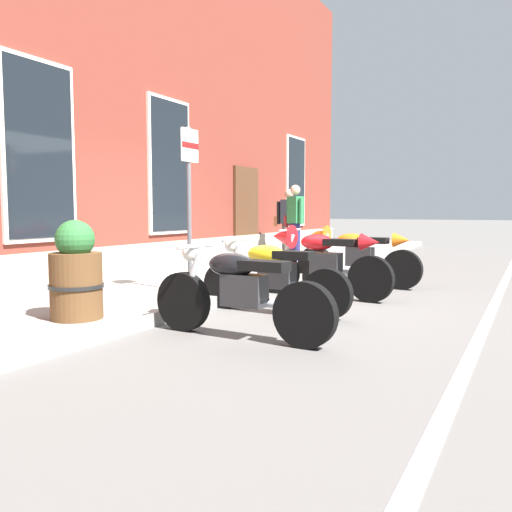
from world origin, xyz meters
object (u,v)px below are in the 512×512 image
at_px(barrel_planter, 76,275).
at_px(motorcycle_red_sport, 318,258).
at_px(motorcycle_orange_sport, 352,253).
at_px(motorcycle_black_naked, 239,292).
at_px(pedestrian_striped_shirt, 295,218).
at_px(pedestrian_dark_jacket, 289,219).
at_px(parking_sign, 189,185).
at_px(motorcycle_yellow_naked, 272,276).

bearing_deg(barrel_planter, motorcycle_red_sport, -22.11).
bearing_deg(motorcycle_orange_sport, motorcycle_black_naked, -177.93).
height_order(pedestrian_striped_shirt, pedestrian_dark_jacket, pedestrian_striped_shirt).
bearing_deg(motorcycle_black_naked, pedestrian_dark_jacket, 20.74).
bearing_deg(pedestrian_striped_shirt, motorcycle_red_sport, -151.35).
bearing_deg(motorcycle_black_naked, parking_sign, 47.97).
bearing_deg(motorcycle_red_sport, parking_sign, 133.55).
height_order(motorcycle_red_sport, pedestrian_striped_shirt, pedestrian_striped_shirt).
bearing_deg(motorcycle_red_sport, pedestrian_dark_jacket, 29.61).
height_order(motorcycle_yellow_naked, parking_sign, parking_sign).
relative_size(motorcycle_red_sport, pedestrian_striped_shirt, 1.26).
height_order(motorcycle_orange_sport, pedestrian_dark_jacket, pedestrian_dark_jacket).
relative_size(motorcycle_black_naked, motorcycle_red_sport, 0.96).
distance_m(motorcycle_orange_sport, parking_sign, 3.24).
xyz_separation_m(motorcycle_yellow_naked, motorcycle_red_sport, (1.43, -0.05, 0.11)).
bearing_deg(parking_sign, barrel_planter, -179.74).
relative_size(motorcycle_red_sport, parking_sign, 0.95).
bearing_deg(pedestrian_striped_shirt, pedestrian_dark_jacket, 34.36).
xyz_separation_m(motorcycle_orange_sport, parking_sign, (-2.70, 1.45, 1.06)).
relative_size(motorcycle_black_naked, barrel_planter, 2.00).
distance_m(motorcycle_black_naked, motorcycle_yellow_naked, 1.34).
relative_size(motorcycle_red_sport, barrel_planter, 2.08).
relative_size(motorcycle_yellow_naked, parking_sign, 0.91).
height_order(motorcycle_black_naked, motorcycle_orange_sport, motorcycle_orange_sport).
bearing_deg(parking_sign, pedestrian_striped_shirt, 6.91).
bearing_deg(motorcycle_red_sport, motorcycle_black_naked, -175.26).
xyz_separation_m(motorcycle_black_naked, motorcycle_red_sport, (2.75, 0.23, 0.11)).
bearing_deg(pedestrian_dark_jacket, motorcycle_black_naked, -159.26).
height_order(motorcycle_orange_sport, barrel_planter, barrel_planter).
bearing_deg(motorcycle_orange_sport, parking_sign, 151.73).
distance_m(motorcycle_yellow_naked, pedestrian_dark_jacket, 6.23).
bearing_deg(motorcycle_yellow_naked, pedestrian_dark_jacket, 22.65).
xyz_separation_m(motorcycle_red_sport, parking_sign, (-1.30, 1.37, 1.05)).
height_order(motorcycle_red_sport, barrel_planter, barrel_planter).
bearing_deg(motorcycle_orange_sport, pedestrian_dark_jacket, 40.98).
xyz_separation_m(pedestrian_striped_shirt, parking_sign, (-4.90, -0.59, 0.51)).
bearing_deg(barrel_planter, pedestrian_striped_shirt, 4.96).
height_order(pedestrian_dark_jacket, barrel_planter, pedestrian_dark_jacket).
relative_size(motorcycle_black_naked, pedestrian_striped_shirt, 1.21).
relative_size(motorcycle_yellow_naked, motorcycle_red_sport, 0.96).
bearing_deg(parking_sign, motorcycle_orange_sport, -28.27).
relative_size(motorcycle_yellow_naked, pedestrian_dark_jacket, 1.26).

